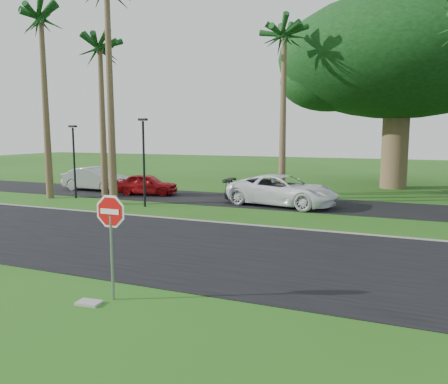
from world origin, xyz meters
TOP-DOWN VIEW (x-y plane):
  - ground at (0.00, 0.00)m, footprint 120.00×120.00m
  - road at (0.00, 2.00)m, footprint 120.00×8.00m
  - parking_strip at (0.00, 12.50)m, footprint 120.00×5.00m
  - curb at (0.00, 6.05)m, footprint 120.00×0.12m
  - stop_sign_near at (0.50, -3.00)m, footprint 1.05×0.07m
  - palm_left_far at (-13.00, 9.00)m, footprint 5.00×5.00m
  - palm_left_mid at (-10.50, 11.00)m, footprint 5.00×5.00m
  - palm_center at (0.00, 14.00)m, footprint 5.00×5.00m
  - canopy_tree at (6.00, 22.00)m, footprint 16.50×16.50m
  - streetlight_left at (-11.50, 9.50)m, footprint 0.45×0.25m
  - streetlight_right at (-6.00, 8.50)m, footprint 0.45×0.25m
  - car_silver at (-12.60, 12.81)m, footprint 4.80×1.77m
  - car_red at (-8.32, 12.36)m, footprint 4.14×2.38m
  - car_dark at (-0.24, 11.77)m, footprint 4.79×2.19m
  - car_minivan at (0.70, 11.55)m, footprint 6.30×3.72m
  - utility_slab at (0.16, -3.45)m, footprint 0.58×0.41m

SIDE VIEW (x-z plane):
  - ground at x=0.00m, z-range 0.00..0.00m
  - road at x=0.00m, z-range 0.00..0.02m
  - parking_strip at x=0.00m, z-range 0.00..0.02m
  - curb at x=0.00m, z-range 0.00..0.06m
  - utility_slab at x=0.16m, z-range 0.00..0.06m
  - car_red at x=-8.32m, z-range 0.00..1.33m
  - car_dark at x=-0.24m, z-range 0.00..1.36m
  - car_silver at x=-12.60m, z-range 0.00..1.57m
  - car_minivan at x=0.70m, z-range 0.00..1.65m
  - stop_sign_near at x=0.50m, z-range 0.46..3.09m
  - streetlight_left at x=-11.50m, z-range 0.33..4.67m
  - streetlight_right at x=-6.00m, z-range 0.33..4.97m
  - palm_left_mid at x=-10.50m, z-range 3.68..13.68m
  - canopy_tree at x=6.00m, z-range 2.39..15.51m
  - palm_center at x=0.00m, z-range 3.91..14.41m
  - palm_left_far at x=-13.00m, z-range 4.38..15.88m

